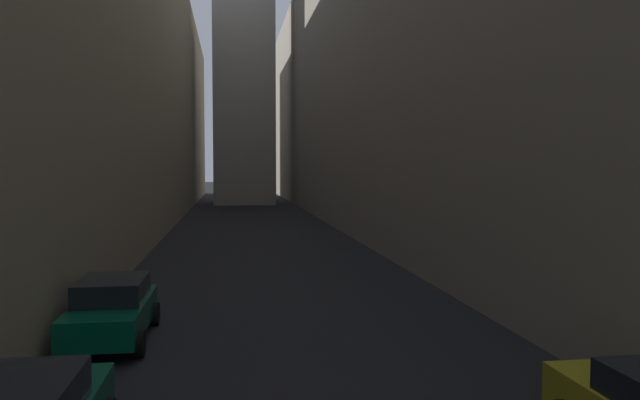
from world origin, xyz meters
name	(u,v)px	position (x,y,z in m)	size (l,w,h in m)	color
ground_plane	(253,226)	(0.00, 48.00, 0.00)	(264.00, 264.00, 0.00)	black
building_block_left	(58,76)	(-13.46, 50.00, 10.54)	(15.92, 108.00, 21.07)	gray
building_block_right	(401,69)	(11.23, 50.00, 11.59)	(11.46, 108.00, 23.17)	gray
parked_car_left_third	(112,309)	(-4.40, 19.05, 0.77)	(1.88, 4.17, 1.50)	#05472D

